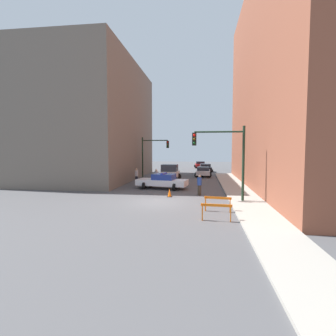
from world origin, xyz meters
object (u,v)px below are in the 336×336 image
object	(u,v)px
parked_car_near	(203,172)
barrier_mid	(218,201)
pedestrian_crossing	(156,177)
pedestrian_corner	(137,176)
white_truck	(169,173)
traffic_light_far	(151,152)
pedestrian_sidewalk	(199,185)
barrier_front	(216,209)
parked_car_mid	(205,168)
parked_car_far	(200,165)
traffic_cone	(170,193)
police_car	(162,181)
traffic_light_near	(226,152)

from	to	relation	value
parked_car_near	barrier_mid	bearing A→B (deg)	-86.35
pedestrian_crossing	pedestrian_corner	world-z (taller)	same
white_truck	traffic_light_far	bearing A→B (deg)	139.02
pedestrian_sidewalk	barrier_front	bearing A→B (deg)	-75.63
parked_car_mid	pedestrian_sidewalk	bearing A→B (deg)	-95.43
pedestrian_sidewalk	parked_car_far	bearing A→B (deg)	97.53
white_truck	pedestrian_corner	distance (m)	4.12
pedestrian_sidewalk	barrier_mid	world-z (taller)	pedestrian_sidewalk
white_truck	parked_car_mid	size ratio (longest dim) A/B	1.24
white_truck	pedestrian_corner	xyz separation A→B (m)	(-3.12, -2.70, -0.04)
barrier_mid	traffic_cone	world-z (taller)	barrier_mid
parked_car_far	pedestrian_corner	world-z (taller)	pedestrian_corner
police_car	traffic_cone	size ratio (longest dim) A/B	7.55
white_truck	barrier_front	distance (m)	17.07
police_car	traffic_cone	distance (m)	4.25
pedestrian_corner	barrier_front	bearing A→B (deg)	166.40
police_car	parked_car_far	distance (m)	27.78
white_truck	pedestrian_corner	size ratio (longest dim) A/B	3.29
police_car	pedestrian_corner	size ratio (longest dim) A/B	2.98
barrier_front	parked_car_far	bearing A→B (deg)	91.75
parked_car_far	white_truck	bearing A→B (deg)	-103.55
parked_car_near	barrier_front	world-z (taller)	parked_car_near
police_car	pedestrian_sidewalk	world-z (taller)	pedestrian_sidewalk
parked_car_far	pedestrian_corner	xyz separation A→B (m)	(-6.57, -24.46, 0.19)
white_truck	pedestrian_crossing	size ratio (longest dim) A/B	3.29
parked_car_near	parked_car_mid	xyz separation A→B (m)	(0.36, 7.42, 0.00)
traffic_light_near	pedestrian_corner	world-z (taller)	traffic_light_near
white_truck	police_car	bearing A→B (deg)	-86.30
police_car	barrier_mid	world-z (taller)	police_car
white_truck	pedestrian_sidewalk	bearing A→B (deg)	-65.65
pedestrian_crossing	pedestrian_sidewalk	bearing A→B (deg)	10.81
parked_car_far	pedestrian_crossing	bearing A→B (deg)	-104.07
barrier_mid	traffic_cone	distance (m)	5.64
barrier_front	traffic_cone	distance (m)	7.31
barrier_front	barrier_mid	distance (m)	2.09
white_truck	barrier_front	world-z (taller)	white_truck
traffic_light_far	police_car	size ratio (longest dim) A/B	1.05
pedestrian_corner	traffic_cone	xyz separation A→B (m)	(4.48, -7.19, -0.54)
parked_car_near	pedestrian_crossing	distance (m)	10.54
parked_car_mid	barrier_front	world-z (taller)	parked_car_mid
traffic_light_far	barrier_mid	world-z (taller)	traffic_light_far
pedestrian_corner	barrier_front	distance (m)	15.76
pedestrian_sidewalk	white_truck	bearing A→B (deg)	119.58
parked_car_mid	traffic_cone	distance (m)	23.30
police_car	parked_car_near	world-z (taller)	police_car
traffic_light_far	pedestrian_corner	size ratio (longest dim) A/B	3.13
pedestrian_corner	barrier_front	xyz separation A→B (m)	(7.74, -13.73, -0.24)
traffic_light_near	barrier_front	size ratio (longest dim) A/B	3.25
traffic_light_far	traffic_cone	size ratio (longest dim) A/B	7.93
parked_car_far	barrier_front	world-z (taller)	parked_car_far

